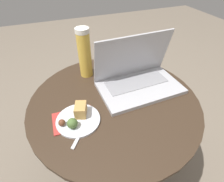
% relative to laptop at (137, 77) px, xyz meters
% --- Properties ---
extents(ground_plane, '(6.00, 6.00, 0.00)m').
position_rel_laptop_xyz_m(ground_plane, '(-0.14, -0.06, -0.61)').
color(ground_plane, '#726656').
extents(table, '(0.75, 0.75, 0.56)m').
position_rel_laptop_xyz_m(table, '(-0.14, -0.06, -0.21)').
color(table, black).
rests_on(table, ground_plane).
extents(napkin, '(0.16, 0.12, 0.00)m').
position_rel_laptop_xyz_m(napkin, '(-0.33, -0.11, -0.05)').
color(napkin, '#B7332D').
rests_on(napkin, table).
extents(laptop, '(0.39, 0.24, 0.24)m').
position_rel_laptop_xyz_m(laptop, '(0.00, 0.00, 0.00)').
color(laptop, '#B2B2B7').
rests_on(laptop, table).
extents(beer_glass, '(0.07, 0.07, 0.25)m').
position_rel_laptop_xyz_m(beer_glass, '(-0.20, 0.18, 0.07)').
color(beer_glass, gold).
rests_on(beer_glass, table).
extents(snack_plate, '(0.17, 0.17, 0.06)m').
position_rel_laptop_xyz_m(snack_plate, '(-0.32, -0.12, -0.03)').
color(snack_plate, silver).
rests_on(snack_plate, table).
extents(fork, '(0.13, 0.16, 0.00)m').
position_rel_laptop_xyz_m(fork, '(-0.30, -0.15, -0.05)').
color(fork, silver).
rests_on(fork, table).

